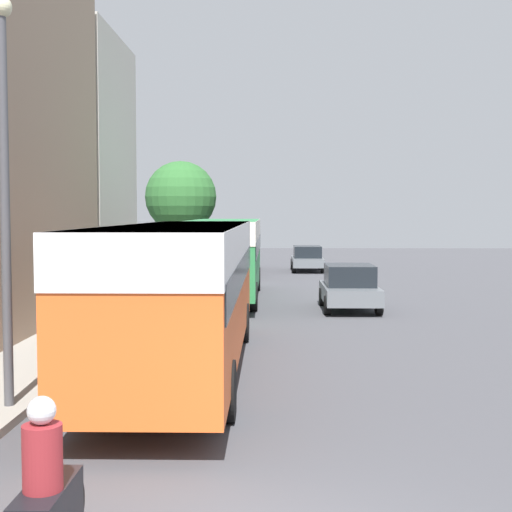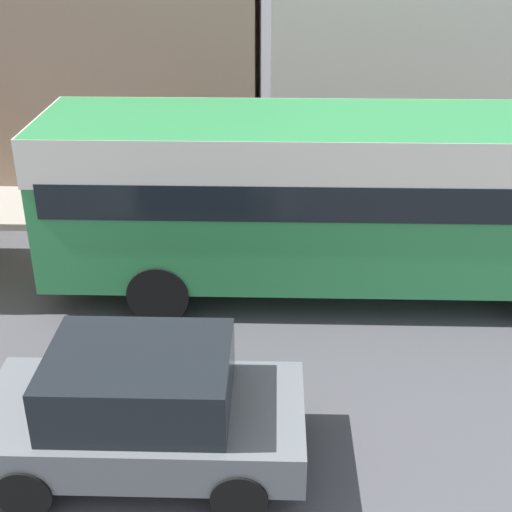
% 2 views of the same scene
% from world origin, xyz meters
% --- Properties ---
extents(bus_following, '(2.63, 10.29, 3.07)m').
position_xyz_m(bus_following, '(-1.74, 20.70, 1.99)').
color(bus_following, '#2D8447').
rests_on(bus_following, ground_plane).
extents(car_crossing, '(1.90, 3.81, 1.57)m').
position_xyz_m(car_crossing, '(2.73, 17.85, 0.80)').
color(car_crossing, slate).
rests_on(car_crossing, ground_plane).
extents(pedestrian_near_curb, '(0.42, 0.42, 1.60)m').
position_xyz_m(pedestrian_near_curb, '(-5.81, 23.36, 0.96)').
color(pedestrian_near_curb, '#232838').
rests_on(pedestrian_near_curb, sidewalk).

